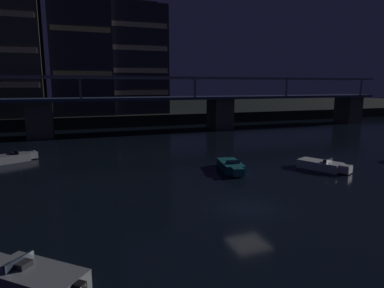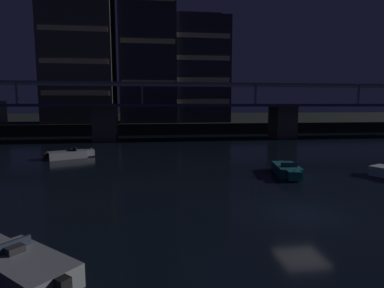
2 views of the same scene
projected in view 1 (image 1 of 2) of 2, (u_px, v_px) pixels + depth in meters
name	position (u px, v px, depth m)	size (l,w,h in m)	color
ground_plane	(249.00, 208.00, 21.55)	(400.00, 400.00, 0.00)	black
far_riverbank	(108.00, 108.00, 100.11)	(240.00, 80.00, 2.20)	black
river_bridge	(138.00, 107.00, 55.18)	(97.07, 6.40, 9.38)	#4C4944
tower_west_low	(0.00, 34.00, 58.57)	(13.32, 10.25, 29.66)	#423D38
tower_west_tall	(78.00, 11.00, 63.12)	(11.12, 10.34, 39.98)	#282833
tower_central	(134.00, 60.00, 68.81)	(12.37, 9.83, 22.15)	#282833
speedboat_near_left	(11.00, 158.00, 34.49)	(4.98, 3.32, 1.16)	gray
speedboat_near_center	(231.00, 166.00, 31.02)	(2.54, 5.22, 1.16)	#196066
speedboat_mid_center	(32.00, 278.00, 13.01)	(4.50, 4.27, 1.16)	gray
speedboat_mid_right	(322.00, 165.00, 31.42)	(3.28, 5.00, 1.16)	silver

